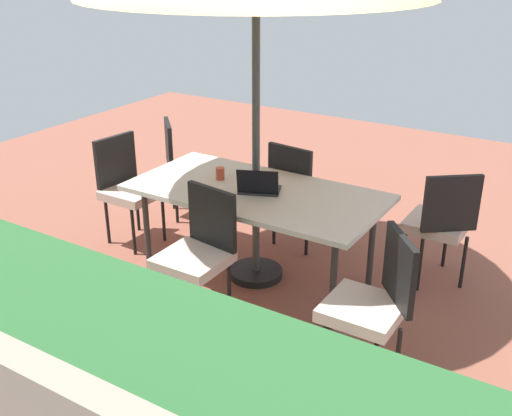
{
  "coord_description": "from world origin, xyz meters",
  "views": [
    {
      "loc": [
        -2.38,
        3.82,
        2.57
      ],
      "look_at": [
        0.0,
        0.0,
        0.62
      ],
      "focal_mm": 43.16,
      "sensor_mm": 36.0,
      "label": 1
    }
  ],
  "objects_px": {
    "chair_southeast": "(185,163)",
    "chair_southwest": "(441,220)",
    "laptop": "(259,187)",
    "dining_table": "(256,196)",
    "chair_northwest": "(373,300)",
    "chair_east": "(128,185)",
    "cup": "(220,174)",
    "chair_north": "(199,249)",
    "chair_south": "(299,189)"
  },
  "relations": [
    {
      "from": "chair_southwest",
      "to": "laptop",
      "type": "relative_size",
      "value": 2.51
    },
    {
      "from": "dining_table",
      "to": "chair_southwest",
      "type": "height_order",
      "value": "chair_southwest"
    },
    {
      "from": "chair_northwest",
      "to": "laptop",
      "type": "xyz_separation_m",
      "value": [
        1.23,
        -0.66,
        0.27
      ]
    },
    {
      "from": "chair_northwest",
      "to": "chair_south",
      "type": "xyz_separation_m",
      "value": [
        1.27,
        -1.39,
        0.0
      ]
    },
    {
      "from": "chair_south",
      "to": "laptop",
      "type": "bearing_deg",
      "value": 99.36
    },
    {
      "from": "chair_north",
      "to": "chair_south",
      "type": "distance_m",
      "value": 1.41
    },
    {
      "from": "chair_east",
      "to": "laptop",
      "type": "xyz_separation_m",
      "value": [
        -1.39,
        0.0,
        0.27
      ]
    },
    {
      "from": "chair_southwest",
      "to": "chair_north",
      "type": "bearing_deg",
      "value": 8.39
    },
    {
      "from": "dining_table",
      "to": "chair_east",
      "type": "distance_m",
      "value": 1.35
    },
    {
      "from": "chair_northwest",
      "to": "chair_south",
      "type": "relative_size",
      "value": 1.0
    },
    {
      "from": "cup",
      "to": "chair_north",
      "type": "bearing_deg",
      "value": 113.88
    },
    {
      "from": "chair_southeast",
      "to": "chair_south",
      "type": "bearing_deg",
      "value": -134.59
    },
    {
      "from": "dining_table",
      "to": "chair_southeast",
      "type": "relative_size",
      "value": 2.06
    },
    {
      "from": "chair_south",
      "to": "laptop",
      "type": "height_order",
      "value": "laptop"
    },
    {
      "from": "chair_southeast",
      "to": "chair_east",
      "type": "height_order",
      "value": "same"
    },
    {
      "from": "chair_northwest",
      "to": "chair_southeast",
      "type": "relative_size",
      "value": 1.0
    },
    {
      "from": "chair_east",
      "to": "laptop",
      "type": "height_order",
      "value": "laptop"
    },
    {
      "from": "chair_north",
      "to": "chair_east",
      "type": "bearing_deg",
      "value": 160.41
    },
    {
      "from": "dining_table",
      "to": "cup",
      "type": "xyz_separation_m",
      "value": [
        0.38,
        -0.05,
        0.1
      ]
    },
    {
      "from": "dining_table",
      "to": "chair_north",
      "type": "height_order",
      "value": "chair_north"
    },
    {
      "from": "chair_south",
      "to": "chair_east",
      "type": "distance_m",
      "value": 1.54
    },
    {
      "from": "chair_south",
      "to": "chair_southeast",
      "type": "relative_size",
      "value": 1.0
    },
    {
      "from": "chair_south",
      "to": "chair_north",
      "type": "bearing_deg",
      "value": 94.51
    },
    {
      "from": "chair_southwest",
      "to": "chair_southeast",
      "type": "xyz_separation_m",
      "value": [
        2.56,
        -0.01,
        0.0
      ]
    },
    {
      "from": "chair_northwest",
      "to": "chair_southeast",
      "type": "xyz_separation_m",
      "value": [
        2.55,
        -1.4,
        0.0
      ]
    },
    {
      "from": "dining_table",
      "to": "chair_north",
      "type": "bearing_deg",
      "value": 87.04
    },
    {
      "from": "dining_table",
      "to": "chair_south",
      "type": "relative_size",
      "value": 2.06
    },
    {
      "from": "chair_northwest",
      "to": "cup",
      "type": "bearing_deg",
      "value": -154.25
    },
    {
      "from": "chair_northwest",
      "to": "chair_east",
      "type": "relative_size",
      "value": 1.0
    },
    {
      "from": "chair_northwest",
      "to": "laptop",
      "type": "height_order",
      "value": "laptop"
    },
    {
      "from": "chair_east",
      "to": "cup",
      "type": "bearing_deg",
      "value": -78.28
    },
    {
      "from": "chair_southeast",
      "to": "laptop",
      "type": "distance_m",
      "value": 1.54
    },
    {
      "from": "chair_northwest",
      "to": "chair_south",
      "type": "bearing_deg",
      "value": -177.76
    },
    {
      "from": "dining_table",
      "to": "chair_southeast",
      "type": "xyz_separation_m",
      "value": [
        1.27,
        -0.7,
        -0.17
      ]
    },
    {
      "from": "chair_southwest",
      "to": "chair_south",
      "type": "height_order",
      "value": "same"
    },
    {
      "from": "chair_east",
      "to": "cup",
      "type": "height_order",
      "value": "chair_east"
    },
    {
      "from": "chair_north",
      "to": "chair_northwest",
      "type": "relative_size",
      "value": 1.0
    },
    {
      "from": "chair_southeast",
      "to": "cup",
      "type": "xyz_separation_m",
      "value": [
        -0.89,
        0.66,
        0.27
      ]
    },
    {
      "from": "cup",
      "to": "chair_southeast",
      "type": "bearing_deg",
      "value": -36.39
    },
    {
      "from": "chair_southeast",
      "to": "chair_east",
      "type": "bearing_deg",
      "value": 130.25
    },
    {
      "from": "chair_southwest",
      "to": "chair_northwest",
      "type": "height_order",
      "value": "same"
    },
    {
      "from": "laptop",
      "to": "cup",
      "type": "bearing_deg",
      "value": -33.98
    },
    {
      "from": "chair_northwest",
      "to": "cup",
      "type": "distance_m",
      "value": 1.84
    },
    {
      "from": "chair_southwest",
      "to": "chair_east",
      "type": "bearing_deg",
      "value": -22.96
    },
    {
      "from": "chair_north",
      "to": "chair_northwest",
      "type": "bearing_deg",
      "value": 8.95
    },
    {
      "from": "chair_northwest",
      "to": "dining_table",
      "type": "bearing_deg",
      "value": -158.64
    },
    {
      "from": "chair_south",
      "to": "chair_east",
      "type": "relative_size",
      "value": 1.0
    },
    {
      "from": "chair_southeast",
      "to": "chair_southwest",
      "type": "bearing_deg",
      "value": -134.33
    },
    {
      "from": "chair_east",
      "to": "chair_north",
      "type": "bearing_deg",
      "value": -110.65
    },
    {
      "from": "chair_southeast",
      "to": "chair_north",
      "type": "bearing_deg",
      "value": 176.79
    }
  ]
}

